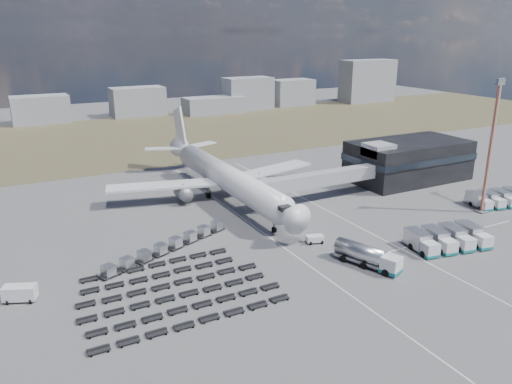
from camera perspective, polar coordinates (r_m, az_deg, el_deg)
name	(u,v)px	position (r m, az deg, el deg)	size (l,w,h in m)	color
ground	(300,250)	(88.31, 5.01, -6.58)	(420.00, 420.00, 0.00)	#565659
grass_strip	(136,137)	(186.27, -13.59, 6.12)	(420.00, 90.00, 0.01)	#473F2A
lane_markings	(335,234)	(95.74, 8.99, -4.73)	(47.12, 110.00, 0.01)	silver
terminal	(408,160)	(133.15, 16.97, 3.56)	(30.40, 16.40, 11.00)	black
jet_bridge	(311,181)	(110.78, 6.34, 1.31)	(30.30, 3.80, 7.05)	#939399
airliner	(223,176)	(113.33, -3.75, 1.89)	(51.59, 64.53, 17.62)	white
skyline	(54,105)	(218.24, -22.07, 9.20)	(315.88, 27.09, 21.99)	gray
fuel_tanker	(367,256)	(83.41, 12.62, -7.13)	(6.62, 11.46, 3.62)	white
pushback_tug	(315,239)	(91.00, 6.74, -5.39)	(3.07, 1.73, 1.41)	white
utility_van	(20,294)	(79.23, -25.37, -10.44)	(4.47, 2.02, 2.37)	white
catering_truck	(268,175)	(128.18, 1.36, 1.96)	(3.62, 5.83, 2.49)	white
service_trucks_near	(448,239)	(94.60, 21.06, -4.98)	(14.59, 9.68, 3.00)	white
service_trucks_far	(498,199)	(121.48, 25.90, -0.70)	(13.31, 9.08, 2.71)	white
uld_row	(168,246)	(88.03, -10.00, -6.09)	(25.66, 12.18, 1.83)	black
baggage_dollies	(174,291)	(75.27, -9.38, -11.08)	(28.88, 20.41, 0.65)	black
floodlight_mast	(491,148)	(112.22, 25.25, 4.59)	(2.64, 2.15, 27.78)	#AA3A1B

